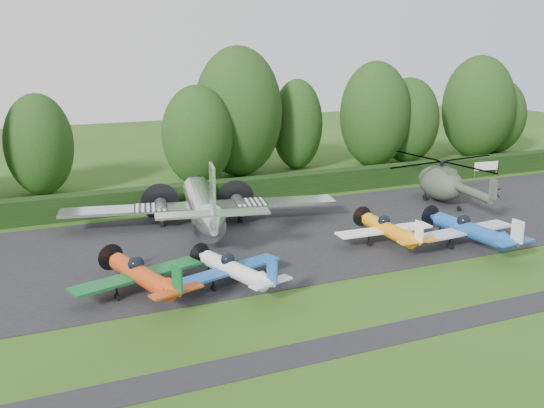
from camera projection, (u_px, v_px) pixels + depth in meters
name	position (u px, v px, depth m)	size (l,w,h in m)	color
ground	(369.00, 283.00, 35.98)	(160.00, 160.00, 0.00)	#284814
apron	(297.00, 235.00, 44.85)	(70.00, 18.00, 0.01)	black
taxiway_verge	(433.00, 325.00, 30.66)	(70.00, 2.00, 0.00)	black
hedgerow	(244.00, 200.00, 54.61)	(90.00, 1.60, 2.00)	black
transport_plane	(204.00, 206.00, 45.67)	(21.17, 16.24, 6.79)	silver
light_plane_red	(142.00, 275.00, 33.94)	(7.74, 8.14, 2.98)	#B13A10
light_plane_white	(234.00, 269.00, 35.14)	(6.93, 7.28, 2.66)	silver
light_plane_orange	(388.00, 229.00, 42.38)	(7.25, 7.62, 2.79)	orange
light_plane_blue	(470.00, 230.00, 41.88)	(7.96, 8.36, 3.06)	#1A4B9F
helicopter	(441.00, 180.00, 53.38)	(11.87, 13.90, 3.82)	#374334
sign_board	(486.00, 167.00, 63.71)	(2.90, 0.11, 1.63)	#3F3326
tree_0	(478.00, 107.00, 73.39)	(8.56, 8.56, 12.31)	black
tree_1	(408.00, 121.00, 70.41)	(7.12, 7.12, 9.91)	black
tree_2	(198.00, 136.00, 59.28)	(6.99, 6.99, 9.88)	black
tree_3	(297.00, 125.00, 66.87)	(5.63, 5.63, 9.96)	black
tree_5	(375.00, 114.00, 68.04)	(7.85, 7.85, 11.82)	black
tree_6	(39.00, 145.00, 55.53)	(6.19, 6.19, 9.41)	black
tree_8	(495.00, 116.00, 76.51)	(7.49, 7.49, 9.49)	black
tree_9	(238.00, 112.00, 62.98)	(9.22, 9.22, 13.52)	black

